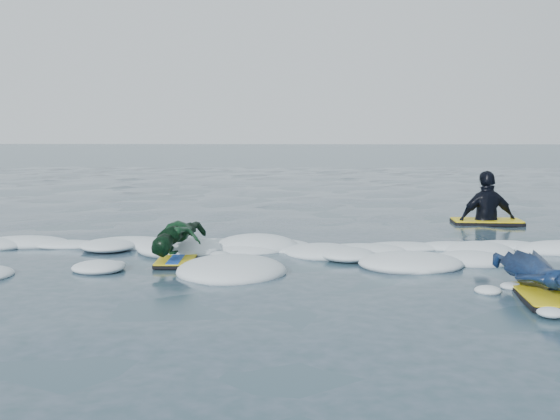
% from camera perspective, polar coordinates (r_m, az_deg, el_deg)
% --- Properties ---
extents(ground, '(120.00, 120.00, 0.00)m').
position_cam_1_polar(ground, '(8.31, -1.77, -5.07)').
color(ground, '#173038').
rests_on(ground, ground).
extents(foam_band, '(12.00, 3.10, 0.30)m').
position_cam_1_polar(foam_band, '(9.32, -1.38, -3.76)').
color(foam_band, silver).
rests_on(foam_band, ground).
extents(prone_woman_unit, '(0.75, 1.59, 0.40)m').
position_cam_1_polar(prone_woman_unit, '(7.60, 20.50, -5.05)').
color(prone_woman_unit, black).
rests_on(prone_woman_unit, ground).
extents(prone_child_unit, '(0.81, 1.36, 0.50)m').
position_cam_1_polar(prone_child_unit, '(9.05, -8.23, -2.50)').
color(prone_child_unit, black).
rests_on(prone_child_unit, ground).
extents(waiting_rider_unit, '(1.22, 0.71, 1.79)m').
position_cam_1_polar(waiting_rider_unit, '(12.79, 16.46, -0.94)').
color(waiting_rider_unit, black).
rests_on(waiting_rider_unit, ground).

